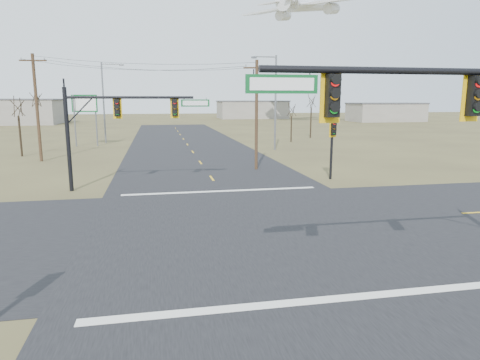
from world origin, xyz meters
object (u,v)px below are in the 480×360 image
mast_arm_far (121,116)px  highway_sign (85,110)px  bare_tree_c (292,110)px  bare_tree_b (36,98)px  bare_tree_d (311,101)px  streetlight_a (274,98)px  utility_pole_far (37,106)px  streetlight_c (105,98)px  utility_pole_near (256,113)px  mast_arm_near (479,120)px  pedestal_signal_ne (333,134)px  bare_tree_a (17,106)px

mast_arm_far → highway_sign: bearing=114.8°
mast_arm_far → bare_tree_c: (19.85, 27.41, -0.30)m
bare_tree_b → bare_tree_d: (37.53, 0.25, -0.36)m
streetlight_a → bare_tree_d: size_ratio=1.54×
bare_tree_b → bare_tree_d: size_ratio=1.07×
utility_pole_far → bare_tree_d: 37.79m
utility_pole_far → streetlight_c: bearing=75.6°
bare_tree_c → streetlight_a: bearing=-119.9°
utility_pole_near → mast_arm_far: bearing=-149.5°
mast_arm_near → utility_pole_far: size_ratio=1.08×
mast_arm_near → bare_tree_c: (9.21, 44.83, -0.74)m
pedestal_signal_ne → streetlight_a: size_ratio=0.42×
streetlight_a → bare_tree_b: bearing=130.9°
streetlight_c → bare_tree_d: streetlight_c is taller
mast_arm_near → utility_pole_near: utility_pole_near is taller
pedestal_signal_ne → bare_tree_d: (10.35, 32.21, 2.23)m
bare_tree_a → bare_tree_d: bearing=22.0°
pedestal_signal_ne → bare_tree_a: 31.05m
utility_pole_near → bare_tree_d: utility_pole_near is taller
mast_arm_far → bare_tree_b: (-12.95, 32.51, 1.20)m
pedestal_signal_ne → bare_tree_b: size_ratio=0.60×
utility_pole_near → mast_arm_near: bearing=-88.4°
utility_pole_far → streetlight_a: (23.37, 4.68, 0.83)m
utility_pole_far → bare_tree_d: (32.96, 18.49, 0.45)m
utility_pole_near → streetlight_a: streetlight_a is taller
highway_sign → streetlight_a: 22.77m
bare_tree_c → bare_tree_b: bearing=171.2°
streetlight_a → utility_pole_near: bearing=-134.2°
highway_sign → bare_tree_d: bearing=30.6°
pedestal_signal_ne → utility_pole_far: utility_pole_far is taller
mast_arm_far → streetlight_c: bearing=109.6°
mast_arm_far → bare_tree_d: 40.97m
pedestal_signal_ne → utility_pole_near: utility_pole_near is taller
pedestal_signal_ne → streetlight_a: 18.60m
mast_arm_near → mast_arm_far: mast_arm_near is taller
utility_pole_far → mast_arm_far: bearing=-59.6°
mast_arm_far → bare_tree_b: size_ratio=1.22×
utility_pole_far → bare_tree_d: utility_pole_far is taller
mast_arm_far → bare_tree_c: 33.85m
streetlight_a → bare_tree_b: size_ratio=1.43×
mast_arm_near → bare_tree_b: 55.23m
mast_arm_near → bare_tree_d: (13.93, 50.19, 0.39)m
pedestal_signal_ne → highway_sign: (-20.46, 26.50, 1.16)m
pedestal_signal_ne → highway_sign: bearing=116.5°
utility_pole_far → streetlight_a: 23.85m
mast_arm_near → mast_arm_far: (-10.65, 17.42, -0.44)m
bare_tree_b → utility_pole_near: bearing=-49.3°
utility_pole_far → bare_tree_d: bearing=29.3°
mast_arm_near → utility_pole_near: size_ratio=1.20×
highway_sign → bare_tree_c: highway_sign is taller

